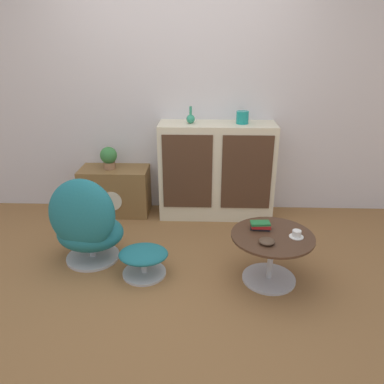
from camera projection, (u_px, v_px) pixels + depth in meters
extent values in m
plane|color=olive|center=(167.00, 283.00, 2.97)|extent=(12.00, 12.00, 0.00)
cube|color=silver|center=(178.00, 90.00, 3.86)|extent=(6.40, 0.06, 2.60)
cube|color=beige|center=(216.00, 171.00, 3.94)|extent=(1.18, 0.40, 1.00)
cube|color=#472D1E|center=(187.00, 172.00, 3.74)|extent=(0.50, 0.01, 0.76)
cube|color=#472D1E|center=(247.00, 173.00, 3.72)|extent=(0.50, 0.01, 0.76)
cube|color=brown|center=(116.00, 191.00, 4.08)|extent=(0.72, 0.38, 0.51)
cylinder|color=beige|center=(112.00, 201.00, 3.91)|extent=(0.21, 0.01, 0.21)
cylinder|color=#B7B7BC|center=(93.00, 257.00, 3.30)|extent=(0.46, 0.46, 0.02)
cylinder|color=#B7B7BC|center=(93.00, 251.00, 3.28)|extent=(0.06, 0.06, 0.09)
ellipsoid|color=#1E6B75|center=(90.00, 232.00, 3.21)|extent=(0.65, 0.57, 0.27)
ellipsoid|color=#1E6B75|center=(82.00, 214.00, 3.02)|extent=(0.63, 0.45, 0.61)
cylinder|color=#B7B7BC|center=(144.00, 273.00, 3.07)|extent=(0.36, 0.36, 0.02)
cylinder|color=#B7B7BC|center=(144.00, 265.00, 3.05)|extent=(0.04, 0.04, 0.12)
ellipsoid|color=#1E6B75|center=(143.00, 254.00, 3.01)|extent=(0.40, 0.34, 0.09)
cylinder|color=#B7B7BC|center=(269.00, 278.00, 3.00)|extent=(0.42, 0.42, 0.02)
cylinder|color=#B7B7BC|center=(271.00, 258.00, 2.93)|extent=(0.04, 0.04, 0.37)
cylinder|color=#472D1E|center=(273.00, 236.00, 2.86)|extent=(0.64, 0.64, 0.02)
ellipsoid|color=#2D8E6B|center=(191.00, 119.00, 3.74)|extent=(0.09, 0.09, 0.09)
cylinder|color=#2D8E6B|center=(191.00, 111.00, 3.71)|extent=(0.03, 0.03, 0.09)
cylinder|color=teal|center=(242.00, 117.00, 3.72)|extent=(0.12, 0.12, 0.12)
cylinder|color=#996B4C|center=(109.00, 165.00, 3.97)|extent=(0.12, 0.12, 0.07)
sphere|color=#387A3D|center=(109.00, 155.00, 3.93)|extent=(0.18, 0.18, 0.18)
cylinder|color=white|center=(296.00, 237.00, 2.82)|extent=(0.11, 0.11, 0.01)
cylinder|color=white|center=(297.00, 234.00, 2.81)|extent=(0.07, 0.07, 0.05)
cube|color=black|center=(260.00, 228.00, 2.94)|extent=(0.16, 0.10, 0.02)
cube|color=red|center=(261.00, 226.00, 2.92)|extent=(0.15, 0.09, 0.02)
cube|color=#237038|center=(260.00, 223.00, 2.92)|extent=(0.15, 0.09, 0.02)
ellipsoid|color=#4C3828|center=(267.00, 241.00, 2.73)|extent=(0.12, 0.12, 0.04)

